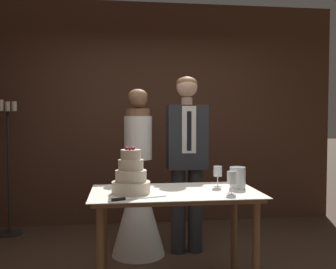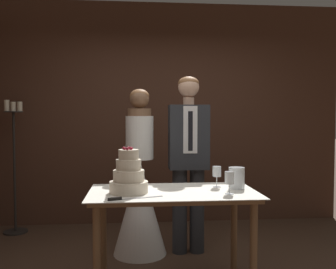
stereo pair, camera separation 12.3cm
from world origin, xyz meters
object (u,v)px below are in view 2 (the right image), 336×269
Objects in this scene: tiered_cake at (129,176)px; wine_glass_middle at (229,178)px; cake_table at (173,205)px; wine_glass_near at (217,173)px; bride at (140,194)px; cake_knife at (125,198)px; hurricane_candle at (237,178)px; groom at (188,154)px; candle_stand at (14,166)px.

tiered_cake reaches higher than wine_glass_middle.
cake_table is 0.46m from wine_glass_near.
tiered_cake is 0.96m from bride.
wine_glass_near is 1.02m from bride.
cake_knife is 0.24× the size of bride.
hurricane_candle is at bearing 2.98° from cake_knife.
cake_table is at bearing -106.05° from groom.
groom is 2.17m from candle_stand.
cake_table is 0.47m from cake_knife.
cake_table is 0.78× the size of bride.
tiered_cake reaches higher than wine_glass_near.
cake_knife is at bearing -55.23° from candle_stand.
tiered_cake reaches higher than cake_table.
wine_glass_near is 0.10× the size of groom.
hurricane_candle is 0.11× the size of candle_stand.
hurricane_candle reaches higher than cake_table.
groom is (0.50, -0.00, 0.41)m from bride.
groom is at bearing 99.16° from wine_glass_middle.
wine_glass_near is 1.00× the size of hurricane_candle.
tiered_cake is 0.88m from hurricane_candle.
tiered_cake is at bearing 67.12° from cake_knife.
candle_stand is at bearing 128.68° from tiered_cake.
candle_stand is at bearing 107.70° from cake_knife.
candle_stand is (-2.12, 1.57, -0.13)m from wine_glass_near.
wine_glass_near is 0.11× the size of candle_stand.
bride reaches higher than hurricane_candle.
hurricane_candle is (0.15, -0.07, -0.04)m from wine_glass_near.
groom reaches higher than bride.
wine_glass_near is at bearing 153.17° from hurricane_candle.
groom is (0.62, 1.14, 0.20)m from cake_knife.
cake_knife is 0.80m from wine_glass_middle.
hurricane_candle is 0.86m from groom.
cake_knife is (-0.02, -0.23, -0.12)m from tiered_cake.
wine_glass_near is 0.29m from wine_glass_middle.
candle_stand is (-1.74, 1.71, 0.10)m from cake_table.
bride is at bearing 66.87° from cake_knife.
hurricane_candle is at bearing 61.41° from wine_glass_middle.
cake_knife is at bearing -159.95° from hurricane_candle.
groom reaches higher than candle_stand.
wine_glass_middle is at bearing -8.61° from cake_knife.
cake_table is at bearing 159.62° from wine_glass_middle.
groom is (0.25, 0.87, 0.31)m from cake_table.
wine_glass_near is at bearing 96.49° from wine_glass_middle.
wine_glass_middle reaches higher than cake_table.
wine_glass_middle is at bearing -8.74° from tiered_cake.
cake_knife is 2.28× the size of hurricane_candle.
hurricane_candle reaches higher than cake_knife.
hurricane_candle is 0.10× the size of groom.
wine_glass_near is at bearing -49.35° from bride.
wine_glass_middle is 2.85m from candle_stand.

